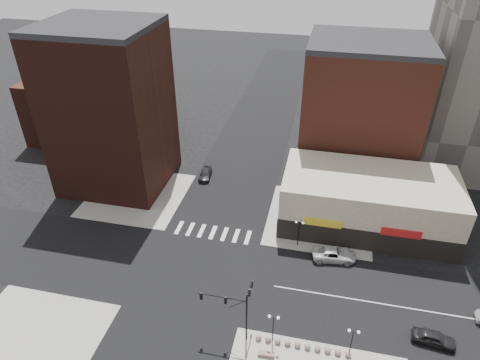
# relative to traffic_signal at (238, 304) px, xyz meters

# --- Properties ---
(ground) EXTENTS (240.00, 240.00, 0.00)m
(ground) POSITION_rel_traffic_signal_xyz_m (-7.24, 7.83, -4.96)
(ground) COLOR black
(ground) RESTS_ON ground
(road_ew) EXTENTS (200.00, 14.00, 0.02)m
(road_ew) POSITION_rel_traffic_signal_xyz_m (-7.24, 7.83, -4.95)
(road_ew) COLOR black
(road_ew) RESTS_ON ground
(road_ns) EXTENTS (14.00, 200.00, 0.02)m
(road_ns) POSITION_rel_traffic_signal_xyz_m (-7.24, 7.83, -4.95)
(road_ns) COLOR black
(road_ns) RESTS_ON ground
(sidewalk_nw) EXTENTS (15.00, 15.00, 0.12)m
(sidewalk_nw) POSITION_rel_traffic_signal_xyz_m (-21.74, 22.33, -4.90)
(sidewalk_nw) COLOR gray
(sidewalk_nw) RESTS_ON ground
(sidewalk_ne) EXTENTS (15.00, 15.00, 0.12)m
(sidewalk_ne) POSITION_rel_traffic_signal_xyz_m (7.26, 22.33, -4.90)
(sidewalk_ne) COLOR gray
(sidewalk_ne) RESTS_ON ground
(sidewalk_sw) EXTENTS (15.00, 15.00, 0.12)m
(sidewalk_sw) POSITION_rel_traffic_signal_xyz_m (-21.74, -6.67, -4.90)
(sidewalk_sw) COLOR gray
(sidewalk_sw) RESTS_ON ground
(building_nw) EXTENTS (16.00, 15.00, 25.00)m
(building_nw) POSITION_rel_traffic_signal_xyz_m (-26.24, 26.33, 7.54)
(building_nw) COLOR #351510
(building_nw) RESTS_ON ground
(building_nw_low) EXTENTS (20.00, 18.00, 12.00)m
(building_nw_low) POSITION_rel_traffic_signal_xyz_m (-39.24, 41.83, 1.04)
(building_nw_low) COLOR #351510
(building_nw_low) RESTS_ON ground
(building_ne_midrise) EXTENTS (18.00, 15.00, 22.00)m
(building_ne_midrise) POSITION_rel_traffic_signal_xyz_m (11.76, 37.33, 6.04)
(building_ne_midrise) COLOR brown
(building_ne_midrise) RESTS_ON ground
(building_ne_row) EXTENTS (24.20, 12.20, 8.00)m
(building_ne_row) POSITION_rel_traffic_signal_xyz_m (13.76, 22.83, -1.66)
(building_ne_row) COLOR beige
(building_ne_row) RESTS_ON ground
(traffic_signal) EXTENTS (5.59, 3.09, 7.77)m
(traffic_signal) POSITION_rel_traffic_signal_xyz_m (0.00, 0.00, 0.00)
(traffic_signal) COLOR black
(traffic_signal) RESTS_ON ground
(street_lamp_se_a) EXTENTS (1.22, 0.32, 4.16)m
(street_lamp_se_a) POSITION_rel_traffic_signal_xyz_m (3.76, -0.17, -1.67)
(street_lamp_se_a) COLOR black
(street_lamp_se_a) RESTS_ON sidewalk_se
(street_lamp_se_b) EXTENTS (1.22, 0.32, 4.16)m
(street_lamp_se_b) POSITION_rel_traffic_signal_xyz_m (11.76, -0.17, -1.67)
(street_lamp_se_b) COLOR black
(street_lamp_se_b) RESTS_ON sidewalk_se
(street_lamp_ne) EXTENTS (1.22, 0.32, 4.16)m
(street_lamp_ne) POSITION_rel_traffic_signal_xyz_m (4.76, 15.83, -1.67)
(street_lamp_ne) COLOR black
(street_lamp_ne) RESTS_ON sidewalk_ne
(bollard_row) EXTENTS (10.09, 0.64, 0.64)m
(bollard_row) POSITION_rel_traffic_signal_xyz_m (6.99, -0.17, -4.52)
(bollard_row) COLOR #8C6B60
(bollard_row) RESTS_ON sidewalk_se
(white_suv) EXTENTS (6.00, 3.38, 1.58)m
(white_suv) POSITION_rel_traffic_signal_xyz_m (9.72, 14.33, -4.17)
(white_suv) COLOR silver
(white_suv) RESTS_ON ground
(dark_sedan_east) EXTENTS (4.70, 2.36, 1.54)m
(dark_sedan_east) POSITION_rel_traffic_signal_xyz_m (20.58, 3.53, -4.19)
(dark_sedan_east) COLOR black
(dark_sedan_east) RESTS_ON ground
(dark_sedan_north) EXTENTS (2.23, 4.67, 1.31)m
(dark_sedan_north) POSITION_rel_traffic_signal_xyz_m (-12.49, 29.85, -4.30)
(dark_sedan_north) COLOR black
(dark_sedan_north) RESTS_ON ground
(stone_bench) EXTENTS (1.75, 0.62, 0.40)m
(stone_bench) POSITION_rel_traffic_signal_xyz_m (3.39, -1.98, -4.63)
(stone_bench) COLOR #82655A
(stone_bench) RESTS_ON sidewalk_se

